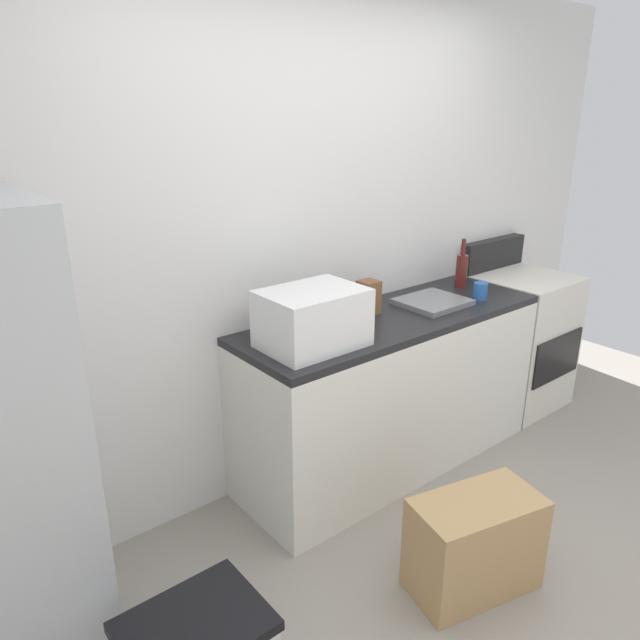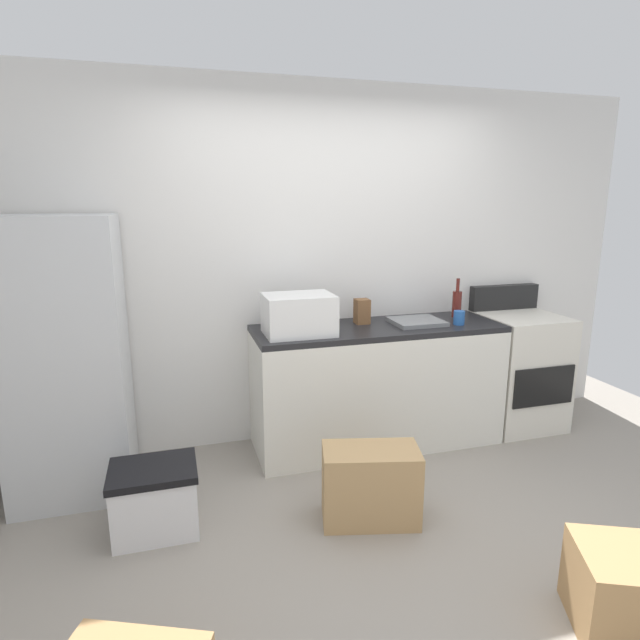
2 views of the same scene
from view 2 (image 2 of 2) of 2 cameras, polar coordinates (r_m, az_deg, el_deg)
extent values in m
plane|color=gray|center=(3.02, 9.75, -23.33)|extent=(6.00, 6.00, 0.00)
cube|color=silver|center=(3.91, 0.50, 5.93)|extent=(5.00, 0.10, 2.60)
cube|color=silver|center=(3.90, 6.24, -7.37)|extent=(1.80, 0.60, 0.86)
cube|color=black|center=(3.76, 6.41, -0.93)|extent=(1.80, 0.60, 0.04)
cube|color=silver|center=(3.50, -26.03, -3.78)|extent=(0.68, 0.66, 1.70)
cube|color=silver|center=(4.48, 20.88, -5.17)|extent=(0.60, 0.60, 0.90)
cube|color=black|center=(4.27, 23.30, -6.71)|extent=(0.52, 0.02, 0.30)
cube|color=black|center=(4.56, 19.48, 2.37)|extent=(0.60, 0.08, 0.20)
cube|color=white|center=(3.48, -2.34, 0.61)|extent=(0.46, 0.34, 0.27)
cube|color=slate|center=(3.87, 10.53, -0.17)|extent=(0.36, 0.32, 0.03)
cylinder|color=#591E19|center=(4.14, 14.74, 1.69)|extent=(0.07, 0.07, 0.20)
cylinder|color=#591E19|center=(4.12, 14.86, 3.74)|extent=(0.03, 0.03, 0.10)
cylinder|color=#2659A5|center=(3.90, 14.98, 0.24)|extent=(0.08, 0.08, 0.10)
cube|color=brown|center=(3.80, 4.62, 0.95)|extent=(0.10, 0.10, 0.18)
cube|color=#A37A4C|center=(2.77, 30.09, -24.30)|extent=(0.50, 0.50, 0.36)
cube|color=tan|center=(3.09, 5.55, -17.51)|extent=(0.59, 0.41, 0.43)
cube|color=silver|center=(3.14, -17.60, -18.48)|extent=(0.44, 0.34, 0.34)
cube|color=black|center=(3.05, -17.85, -15.42)|extent=(0.46, 0.36, 0.04)
camera|label=1|loc=(1.52, -48.14, 15.08)|focal=33.22mm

